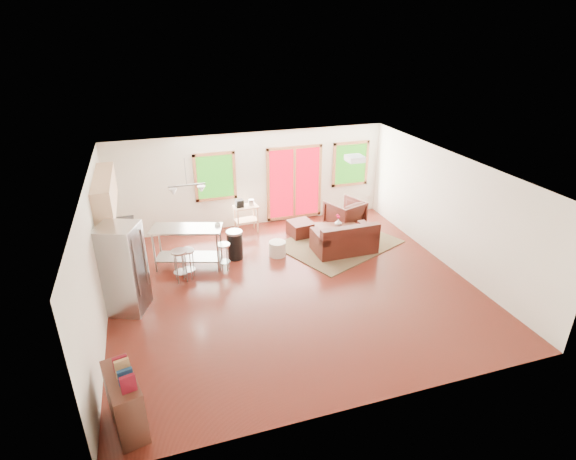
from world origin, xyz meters
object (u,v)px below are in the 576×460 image
object	(u,v)px
coffee_table	(336,229)
kitchen_cart	(245,210)
armchair	(345,213)
refrigerator	(123,269)
rug	(339,243)
loveseat	(345,240)
island	(187,240)
ottoman	(301,229)

from	to	relation	value
coffee_table	kitchen_cart	distance (m)	2.47
armchair	refrigerator	xyz separation A→B (m)	(-5.65, -2.26, 0.45)
rug	coffee_table	size ratio (longest dim) A/B	2.30
coffee_table	armchair	bearing A→B (deg)	52.51
coffee_table	rug	bearing A→B (deg)	-73.35
coffee_table	kitchen_cart	xyz separation A→B (m)	(-2.08, 1.31, 0.29)
rug	armchair	size ratio (longest dim) A/B	3.09
loveseat	armchair	xyz separation A→B (m)	(0.58, 1.31, 0.13)
kitchen_cart	loveseat	bearing A→B (deg)	-42.18
island	kitchen_cart	bearing A→B (deg)	41.31
rug	armchair	xyz separation A→B (m)	(0.54, 0.87, 0.43)
armchair	island	world-z (taller)	island
loveseat	island	distance (m)	3.78
rug	ottoman	size ratio (longest dim) A/B	4.64
ottoman	island	size ratio (longest dim) A/B	0.35
rug	ottoman	world-z (taller)	ottoman
rug	kitchen_cart	distance (m)	2.63
coffee_table	loveseat	bearing A→B (deg)	-91.07
island	kitchen_cart	distance (m)	2.22
ottoman	refrigerator	size ratio (longest dim) A/B	0.33
armchair	island	distance (m)	4.42
loveseat	armchair	size ratio (longest dim) A/B	1.69
loveseat	kitchen_cart	world-z (taller)	kitchen_cart
ottoman	refrigerator	bearing A→B (deg)	-153.46
loveseat	coffee_table	xyz separation A→B (m)	(0.01, 0.56, 0.05)
armchair	island	size ratio (longest dim) A/B	0.53
island	ottoman	bearing A→B (deg)	15.19
loveseat	refrigerator	bearing A→B (deg)	-170.14
refrigerator	kitchen_cart	bearing A→B (deg)	65.51
armchair	coffee_table	bearing A→B (deg)	32.07
coffee_table	ottoman	bearing A→B (deg)	137.71
loveseat	refrigerator	size ratio (longest dim) A/B	0.84
rug	armchair	world-z (taller)	armchair
armchair	kitchen_cart	world-z (taller)	kitchen_cart
loveseat	island	size ratio (longest dim) A/B	0.90
rug	loveseat	world-z (taller)	loveseat
loveseat	island	xyz separation A→B (m)	(-3.74, 0.41, 0.37)
armchair	kitchen_cart	xyz separation A→B (m)	(-2.65, 0.56, 0.21)
armchair	kitchen_cart	size ratio (longest dim) A/B	0.93
loveseat	refrigerator	distance (m)	5.19
rug	ottoman	bearing A→B (deg)	134.30
loveseat	refrigerator	xyz separation A→B (m)	(-5.07, -0.95, 0.58)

